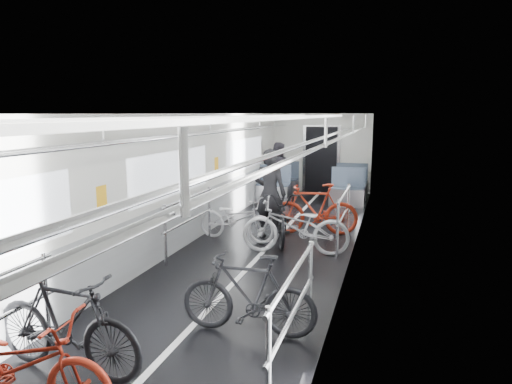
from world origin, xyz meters
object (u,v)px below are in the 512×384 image
Objects in this scene: bike_right_mid at (295,227)px; bike_aisle at (280,215)px; bike_right_near at (248,294)px; bike_right_far at (315,209)px; person_seated at (277,171)px; bike_left_mid at (66,323)px; person_standing at (270,194)px; bike_left_far at (236,219)px; bike_left_near at (17,364)px.

bike_aisle is (-0.46, 0.77, 0.01)m from bike_right_mid.
bike_right_near is 0.89× the size of bike_right_far.
person_seated reaches higher than bike_right_near.
bike_left_mid is 5.77m from bike_right_far.
person_standing reaches higher than bike_right_near.
bike_right_mid is (-0.11, 3.00, 0.03)m from bike_right_near.
bike_left_far is 1.00× the size of person_seated.
person_seated is at bearing -170.03° from bike_right_near.
bike_left_mid is 0.95× the size of person_standing.
bike_left_mid is 9.20m from person_seated.
person_standing is (-0.23, 0.10, 0.38)m from bike_aisle.
bike_right_far is 0.92× the size of bike_aisle.
person_standing is at bearing -67.33° from bike_right_far.
person_seated is at bearing -165.53° from bike_right_far.
person_seated is at bearing 13.15° from bike_left_far.
bike_left_mid reaches higher than bike_right_near.
bike_right_mid is 0.89m from bike_aisle.
bike_left_mid reaches higher than bike_right_mid.
person_standing is at bearing -170.27° from bike_right_near.
person_seated reaches higher than bike_left_mid.
bike_left_far is 0.92× the size of person_standing.
bike_right_mid is at bearing -12.44° from bike_left_mid.
bike_right_near reaches higher than bike_left_near.
person_standing is (-0.80, 3.87, 0.41)m from bike_right_near.
person_standing is (0.57, 0.35, 0.45)m from bike_left_far.
bike_right_near is 3.97m from person_standing.
person_standing is at bearing -147.80° from bike_right_mid.
person_standing is at bearing -49.20° from bike_left_far.
person_seated is at bearing -73.29° from person_standing.
person_seated is at bearing 6.06° from bike_left_mid.
bike_left_mid reaches higher than bike_left_far.
bike_left_far is 0.81m from person_standing.
bike_left_near is at bearing -20.70° from bike_right_mid.
bike_left_mid is 1.04× the size of person_seated.
person_standing reaches higher than bike_left_far.
bike_left_mid is 0.96× the size of bike_right_far.
bike_left_far is 4.47m from person_seated.
bike_right_far is at bearing 121.02° from person_seated.
bike_right_mid reaches higher than bike_left_far.
person_standing is at bearing -2.26° from bike_left_mid.
bike_left_far is 3.77m from bike_right_near.
bike_left_mid is at bearing -117.24° from bike_aisle.
bike_left_mid is 5.06m from bike_aisle.
bike_left_near is 0.60m from bike_left_mid.
person_seated is (-0.30, 9.19, 0.30)m from bike_left_mid.
bike_left_far is at bearing 36.21° from person_standing.
bike_right_near is (1.35, 1.83, 0.03)m from bike_left_near.
bike_left_mid is 0.89× the size of bike_aisle.
bike_left_mid reaches higher than bike_aisle.
person_standing is 1.09× the size of person_seated.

